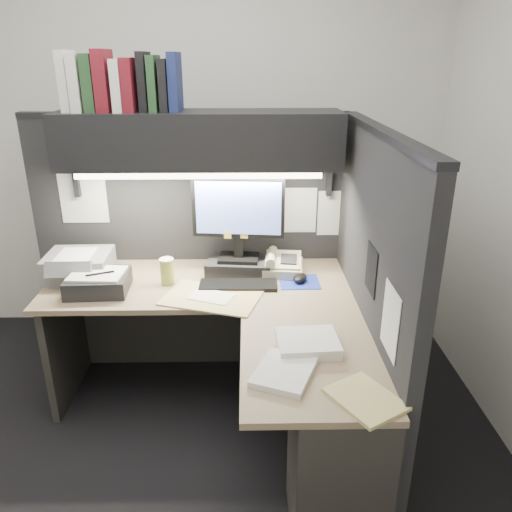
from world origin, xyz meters
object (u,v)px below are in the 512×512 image
(overhead_shelf, at_px, (200,139))
(coffee_cup, at_px, (167,272))
(keyboard, at_px, (238,285))
(notebook_stack, at_px, (98,283))
(printer, at_px, (79,265))
(telephone, at_px, (283,265))
(desk, at_px, (257,383))
(monitor, at_px, (239,236))

(overhead_shelf, relative_size, coffee_cup, 11.00)
(keyboard, height_order, notebook_stack, notebook_stack)
(coffee_cup, height_order, notebook_stack, coffee_cup)
(printer, distance_m, notebook_stack, 0.26)
(overhead_shelf, bearing_deg, telephone, -8.14)
(desk, distance_m, printer, 1.26)
(coffee_cup, relative_size, printer, 0.39)
(coffee_cup, bearing_deg, desk, -47.56)
(keyboard, relative_size, notebook_stack, 1.34)
(monitor, distance_m, telephone, 0.32)
(monitor, height_order, coffee_cup, monitor)
(notebook_stack, bearing_deg, overhead_shelf, 28.54)
(telephone, relative_size, coffee_cup, 1.68)
(keyboard, bearing_deg, telephone, 37.73)
(printer, bearing_deg, keyboard, -10.76)
(keyboard, bearing_deg, monitor, 90.67)
(desk, bearing_deg, coffee_cup, 132.44)
(coffee_cup, height_order, printer, printer)
(notebook_stack, bearing_deg, monitor, 18.66)
(monitor, relative_size, coffee_cup, 4.04)
(telephone, distance_m, notebook_stack, 1.05)
(overhead_shelf, bearing_deg, coffee_cup, -132.19)
(monitor, distance_m, notebook_stack, 0.82)
(overhead_shelf, xyz_separation_m, monitor, (0.21, -0.04, -0.54))
(overhead_shelf, height_order, keyboard, overhead_shelf)
(telephone, bearing_deg, coffee_cup, -160.89)
(desk, relative_size, coffee_cup, 12.07)
(desk, height_order, coffee_cup, coffee_cup)
(keyboard, xyz_separation_m, printer, (-0.92, 0.16, 0.06))
(desk, height_order, overhead_shelf, overhead_shelf)
(desk, bearing_deg, overhead_shelf, 111.79)
(notebook_stack, bearing_deg, coffee_cup, 13.78)
(desk, xyz_separation_m, printer, (-1.02, 0.65, 0.36))
(desk, height_order, monitor, monitor)
(telephone, height_order, coffee_cup, coffee_cup)
(desk, distance_m, telephone, 0.78)
(desk, bearing_deg, telephone, 76.32)
(desk, relative_size, keyboard, 3.94)
(printer, bearing_deg, overhead_shelf, 7.23)
(printer, bearing_deg, telephone, 0.74)
(printer, height_order, notebook_stack, printer)
(monitor, xyz_separation_m, coffee_cup, (-0.40, -0.17, -0.16))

